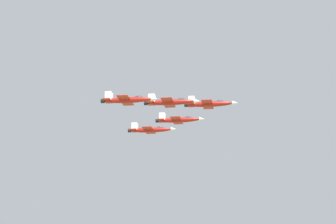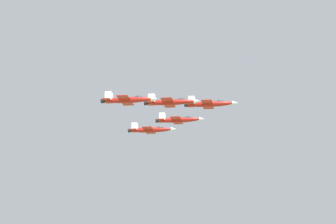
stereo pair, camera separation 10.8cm
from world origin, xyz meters
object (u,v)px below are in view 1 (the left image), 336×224
jet_left_wingman (179,120)px  jet_right_outer (128,100)px  jet_left_outer (151,130)px  jet_lead (210,104)px  jet_right_wingman (171,102)px

jet_left_wingman → jet_right_outer: size_ratio=0.99×
jet_left_outer → jet_right_outer: jet_left_outer is taller
jet_lead → jet_right_outer: (25.78, 19.54, -3.74)m
jet_lead → jet_left_outer: 32.51m
jet_right_wingman → jet_right_outer: bearing=-140.6°
jet_right_wingman → jet_lead: bearing=39.4°
jet_left_outer → jet_right_outer: bearing=-90.7°
jet_right_outer → jet_left_wingman: bearing=68.0°
jet_right_wingman → jet_left_wingman: bearing=89.0°
jet_right_wingman → jet_right_outer: jet_right_wingman is taller
jet_right_outer → jet_right_wingman: bearing=39.8°
jet_lead → jet_left_outer: jet_lead is taller
jet_lead → jet_right_wingman: 16.29m
jet_lead → jet_left_outer: (23.44, -22.30, -3.22)m
jet_lead → jet_right_wingman: size_ratio=1.00×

